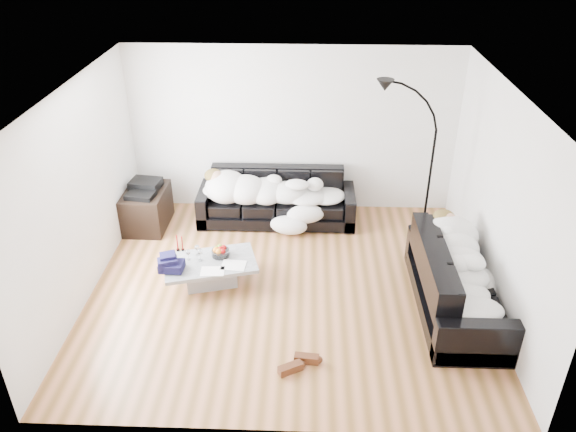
{
  "coord_description": "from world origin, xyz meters",
  "views": [
    {
      "loc": [
        0.23,
        -5.87,
        4.4
      ],
      "look_at": [
        0.0,
        0.3,
        0.9
      ],
      "focal_mm": 35.0,
      "sensor_mm": 36.0,
      "label": 1
    }
  ],
  "objects_px": {
    "wine_glass_a": "(197,250)",
    "sofa_right": "(458,279)",
    "av_cabinet": "(147,208)",
    "candle_left": "(177,243)",
    "sofa_back": "(277,198)",
    "wine_glass_c": "(200,255)",
    "floor_lamp": "(430,176)",
    "wine_glass_b": "(188,255)",
    "shoes": "(298,363)",
    "coffee_table": "(211,272)",
    "fruit_bowl": "(220,251)",
    "stereo": "(144,187)",
    "sleeper_back": "(276,186)",
    "sleeper_right": "(461,264)",
    "candle_right": "(182,244)"
  },
  "relations": [
    {
      "from": "shoes",
      "to": "av_cabinet",
      "type": "relative_size",
      "value": 0.52
    },
    {
      "from": "sleeper_right",
      "to": "floor_lamp",
      "type": "relative_size",
      "value": 0.85
    },
    {
      "from": "floor_lamp",
      "to": "coffee_table",
      "type": "bearing_deg",
      "value": -134.92
    },
    {
      "from": "shoes",
      "to": "floor_lamp",
      "type": "distance_m",
      "value": 3.33
    },
    {
      "from": "shoes",
      "to": "stereo",
      "type": "height_order",
      "value": "stereo"
    },
    {
      "from": "wine_glass_a",
      "to": "sofa_right",
      "type": "bearing_deg",
      "value": -9.27
    },
    {
      "from": "sofa_right",
      "to": "av_cabinet",
      "type": "relative_size",
      "value": 2.43
    },
    {
      "from": "wine_glass_c",
      "to": "stereo",
      "type": "bearing_deg",
      "value": 126.89
    },
    {
      "from": "shoes",
      "to": "sofa_back",
      "type": "bearing_deg",
      "value": 80.01
    },
    {
      "from": "sofa_right",
      "to": "wine_glass_b",
      "type": "height_order",
      "value": "sofa_right"
    },
    {
      "from": "coffee_table",
      "to": "shoes",
      "type": "bearing_deg",
      "value": -51.62
    },
    {
      "from": "wine_glass_c",
      "to": "floor_lamp",
      "type": "height_order",
      "value": "floor_lamp"
    },
    {
      "from": "wine_glass_a",
      "to": "floor_lamp",
      "type": "xyz_separation_m",
      "value": [
        3.11,
        1.02,
        0.64
      ]
    },
    {
      "from": "av_cabinet",
      "to": "candle_left",
      "type": "bearing_deg",
      "value": -57.86
    },
    {
      "from": "fruit_bowl",
      "to": "candle_right",
      "type": "bearing_deg",
      "value": 168.49
    },
    {
      "from": "av_cabinet",
      "to": "stereo",
      "type": "bearing_deg",
      "value": 0.0
    },
    {
      "from": "wine_glass_b",
      "to": "sofa_right",
      "type": "bearing_deg",
      "value": -7.16
    },
    {
      "from": "av_cabinet",
      "to": "wine_glass_c",
      "type": "bearing_deg",
      "value": -52.23
    },
    {
      "from": "sleeper_back",
      "to": "wine_glass_a",
      "type": "xyz_separation_m",
      "value": [
        -0.95,
        -1.5,
        -0.21
      ]
    },
    {
      "from": "sofa_back",
      "to": "candle_right",
      "type": "distance_m",
      "value": 1.86
    },
    {
      "from": "wine_glass_b",
      "to": "wine_glass_c",
      "type": "height_order",
      "value": "wine_glass_c"
    },
    {
      "from": "candle_left",
      "to": "sleeper_back",
      "type": "bearing_deg",
      "value": 48.92
    },
    {
      "from": "sleeper_right",
      "to": "candle_left",
      "type": "height_order",
      "value": "sleeper_right"
    },
    {
      "from": "sofa_right",
      "to": "candle_left",
      "type": "height_order",
      "value": "sofa_right"
    },
    {
      "from": "sleeper_back",
      "to": "sofa_back",
      "type": "bearing_deg",
      "value": 90.0
    },
    {
      "from": "sofa_right",
      "to": "coffee_table",
      "type": "relative_size",
      "value": 1.81
    },
    {
      "from": "shoes",
      "to": "stereo",
      "type": "distance_m",
      "value": 3.81
    },
    {
      "from": "sleeper_right",
      "to": "wine_glass_a",
      "type": "bearing_deg",
      "value": 80.73
    },
    {
      "from": "wine_glass_b",
      "to": "candle_left",
      "type": "bearing_deg",
      "value": 131.65
    },
    {
      "from": "wine_glass_b",
      "to": "shoes",
      "type": "height_order",
      "value": "wine_glass_b"
    },
    {
      "from": "wine_glass_a",
      "to": "candle_right",
      "type": "bearing_deg",
      "value": 154.75
    },
    {
      "from": "candle_left",
      "to": "candle_right",
      "type": "bearing_deg",
      "value": 6.86
    },
    {
      "from": "sofa_right",
      "to": "wine_glass_b",
      "type": "xyz_separation_m",
      "value": [
        -3.34,
        0.42,
        -0.01
      ]
    },
    {
      "from": "coffee_table",
      "to": "stereo",
      "type": "xyz_separation_m",
      "value": [
        -1.2,
        1.45,
        0.49
      ]
    },
    {
      "from": "wine_glass_a",
      "to": "wine_glass_b",
      "type": "height_order",
      "value": "same"
    },
    {
      "from": "sleeper_right",
      "to": "sofa_back",
      "type": "bearing_deg",
      "value": 47.81
    },
    {
      "from": "candle_left",
      "to": "stereo",
      "type": "distance_m",
      "value": 1.44
    },
    {
      "from": "wine_glass_a",
      "to": "floor_lamp",
      "type": "distance_m",
      "value": 3.34
    },
    {
      "from": "fruit_bowl",
      "to": "stereo",
      "type": "xyz_separation_m",
      "value": [
        -1.32,
        1.31,
        0.25
      ]
    },
    {
      "from": "coffee_table",
      "to": "floor_lamp",
      "type": "relative_size",
      "value": 0.55
    },
    {
      "from": "wine_glass_b",
      "to": "av_cabinet",
      "type": "distance_m",
      "value": 1.69
    },
    {
      "from": "sleeper_right",
      "to": "av_cabinet",
      "type": "height_order",
      "value": "sleeper_right"
    },
    {
      "from": "fruit_bowl",
      "to": "shoes",
      "type": "distance_m",
      "value": 1.96
    },
    {
      "from": "wine_glass_b",
      "to": "stereo",
      "type": "distance_m",
      "value": 1.71
    },
    {
      "from": "sleeper_right",
      "to": "stereo",
      "type": "height_order",
      "value": "sleeper_right"
    },
    {
      "from": "wine_glass_b",
      "to": "wine_glass_a",
      "type": "bearing_deg",
      "value": 48.85
    },
    {
      "from": "sleeper_right",
      "to": "stereo",
      "type": "relative_size",
      "value": 4.09
    },
    {
      "from": "wine_glass_a",
      "to": "fruit_bowl",
      "type": "bearing_deg",
      "value": -0.88
    },
    {
      "from": "sofa_back",
      "to": "sofa_right",
      "type": "distance_m",
      "value": 3.1
    },
    {
      "from": "av_cabinet",
      "to": "sofa_right",
      "type": "bearing_deg",
      "value": -22.47
    }
  ]
}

